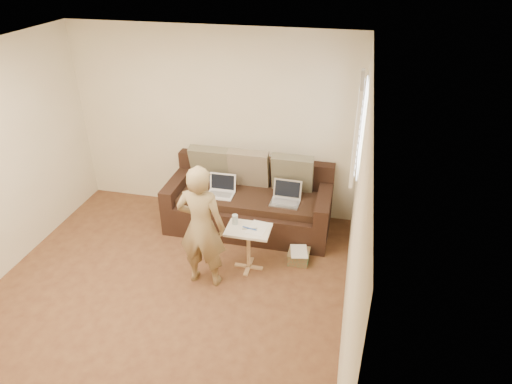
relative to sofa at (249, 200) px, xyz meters
The scene contains 17 objects.
floor 1.93m from the sofa, 109.09° to the right, with size 4.50×4.50×0.00m, color #502E1E.
ceiling 2.87m from the sofa, 109.09° to the right, with size 4.50×4.50×0.00m, color white.
wall_back 1.17m from the sofa, 142.29° to the left, with size 4.00×4.00×0.00m, color beige.
wall_right 2.42m from the sofa, 52.02° to the right, with size 4.50×4.50×0.00m, color beige.
window_blinds 1.87m from the sofa, 11.64° to the right, with size 0.12×0.88×1.08m, color white, non-canonical shape.
sofa is the anchor object (origin of this frame).
pillow_left 0.74m from the sofa, 159.22° to the left, with size 0.55×0.14×0.55m, color brown, non-canonical shape.
pillow_mid 0.43m from the sofa, 102.58° to the left, with size 0.55×0.14×0.55m, color #786B55, non-canonical shape.
pillow_right 0.69m from the sofa, 21.12° to the left, with size 0.55×0.14×0.55m, color brown, non-canonical shape.
laptop_silver 0.54m from the sofa, 15.18° to the right, with size 0.37×0.27×0.25m, color #B7BABC, non-canonical shape.
laptop_white 0.40m from the sofa, 161.05° to the right, with size 0.36×0.26×0.26m, color white, non-canonical shape.
person 1.29m from the sofa, 101.00° to the right, with size 0.55×0.37×1.51m, color olive.
side_table 0.92m from the sofa, 76.68° to the right, with size 0.52×0.36×0.57m, color silver, non-canonical shape.
drinking_glass 0.84m from the sofa, 87.81° to the right, with size 0.07×0.07×0.12m, color silver, non-canonical shape.
scissors 0.93m from the sofa, 75.73° to the right, with size 0.18×0.10×0.02m, color silver, non-canonical shape.
paper_on_table 0.92m from the sofa, 69.63° to the right, with size 0.21×0.30×0.00m, color white, non-canonical shape.
striped_box 1.07m from the sofa, 39.03° to the right, with size 0.26×0.26×0.16m, color #BD431C, non-canonical shape.
Camera 1 is at (1.89, -3.35, 3.54)m, focal length 31.69 mm.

